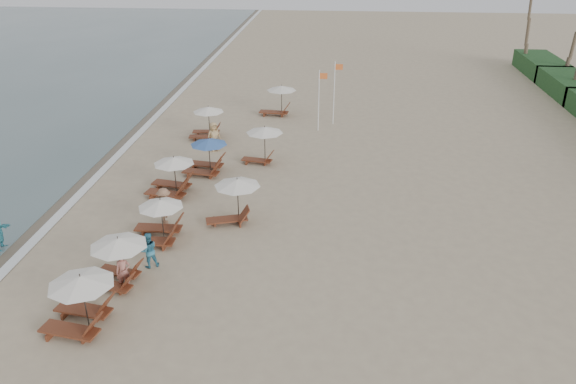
# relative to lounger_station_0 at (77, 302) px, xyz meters

# --- Properties ---
(ground) EXTENTS (160.00, 160.00, 0.00)m
(ground) POSITION_rel_lounger_station_0_xyz_m (6.43, 3.88, -1.05)
(ground) COLOR tan
(ground) RESTS_ON ground
(wet_sand_band) EXTENTS (3.20, 140.00, 0.01)m
(wet_sand_band) POSITION_rel_lounger_station_0_xyz_m (-6.07, 13.88, -1.05)
(wet_sand_band) COLOR #6B5E4C
(wet_sand_band) RESTS_ON ground
(foam_line) EXTENTS (0.50, 140.00, 0.02)m
(foam_line) POSITION_rel_lounger_station_0_xyz_m (-4.77, 13.88, -1.04)
(foam_line) COLOR white
(foam_line) RESTS_ON ground
(lounger_station_0) EXTENTS (2.78, 2.34, 2.18)m
(lounger_station_0) POSITION_rel_lounger_station_0_xyz_m (0.00, 0.00, 0.00)
(lounger_station_0) COLOR brown
(lounger_station_0) RESTS_ON ground
(lounger_station_1) EXTENTS (2.49, 2.28, 2.12)m
(lounger_station_1) POSITION_rel_lounger_station_0_xyz_m (0.40, 2.73, 0.11)
(lounger_station_1) COLOR brown
(lounger_station_1) RESTS_ON ground
(lounger_station_2) EXTENTS (2.63, 2.05, 2.07)m
(lounger_station_2) POSITION_rel_lounger_station_0_xyz_m (0.89, 6.28, -0.14)
(lounger_station_2) COLOR brown
(lounger_station_2) RESTS_ON ground
(lounger_station_3) EXTENTS (2.73, 2.41, 2.12)m
(lounger_station_3) POSITION_rel_lounger_station_0_xyz_m (0.15, 11.19, -0.09)
(lounger_station_3) COLOR brown
(lounger_station_3) RESTS_ON ground
(lounger_station_4) EXTENTS (2.67, 2.25, 2.11)m
(lounger_station_4) POSITION_rel_lounger_station_0_xyz_m (1.36, 14.17, -0.09)
(lounger_station_4) COLOR brown
(lounger_station_4) RESTS_ON ground
(lounger_station_5) EXTENTS (2.43, 2.09, 2.17)m
(lounger_station_5) POSITION_rel_lounger_station_0_xyz_m (0.11, 20.12, 0.03)
(lounger_station_5) COLOR brown
(lounger_station_5) RESTS_ON ground
(inland_station_0) EXTENTS (2.76, 2.24, 2.22)m
(inland_station_0) POSITION_rel_lounger_station_0_xyz_m (4.08, 8.29, 0.30)
(inland_station_0) COLOR brown
(inland_station_0) RESTS_ON ground
(inland_station_1) EXTENTS (2.61, 2.24, 2.22)m
(inland_station_1) POSITION_rel_lounger_station_0_xyz_m (4.45, 16.01, 0.39)
(inland_station_1) COLOR brown
(inland_station_1) RESTS_ON ground
(inland_station_2) EXTENTS (2.89, 2.24, 2.22)m
(inland_station_2) POSITION_rel_lounger_station_0_xyz_m (4.39, 25.55, 0.22)
(inland_station_2) COLOR brown
(inland_station_2) RESTS_ON ground
(beachgoer_near) EXTENTS (0.67, 0.54, 1.59)m
(beachgoer_near) POSITION_rel_lounger_station_0_xyz_m (0.76, 2.43, -0.26)
(beachgoer_near) COLOR #A9675B
(beachgoer_near) RESTS_ON ground
(beachgoer_mid_a) EXTENTS (0.97, 0.91, 1.60)m
(beachgoer_mid_a) POSITION_rel_lounger_station_0_xyz_m (1.24, 4.08, -0.25)
(beachgoer_mid_a) COLOR teal
(beachgoer_mid_a) RESTS_ON ground
(beachgoer_mid_b) EXTENTS (1.04, 1.35, 1.85)m
(beachgoer_mid_b) POSITION_rel_lounger_station_0_xyz_m (0.81, 7.91, -0.13)
(beachgoer_mid_b) COLOR #896046
(beachgoer_mid_b) RESTS_ON ground
(beachgoer_far_b) EXTENTS (1.09, 1.04, 1.88)m
(beachgoer_far_b) POSITION_rel_lounger_station_0_xyz_m (1.13, 17.79, -0.11)
(beachgoer_far_b) COLOR tan
(beachgoer_far_b) RESTS_ON ground
(flag_pole_near) EXTENTS (0.59, 0.08, 4.28)m
(flag_pole_near) POSITION_rel_lounger_station_0_xyz_m (7.65, 22.27, 1.33)
(flag_pole_near) COLOR silver
(flag_pole_near) RESTS_ON ground
(flag_pole_far) EXTENTS (0.60, 0.08, 4.57)m
(flag_pole_far) POSITION_rel_lounger_station_0_xyz_m (8.67, 23.83, 1.48)
(flag_pole_far) COLOR silver
(flag_pole_far) RESTS_ON ground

